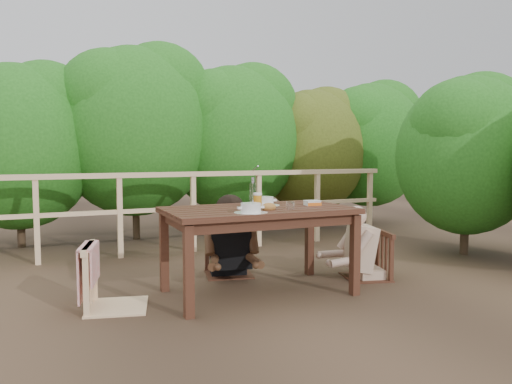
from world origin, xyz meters
name	(u,v)px	position (x,y,z in m)	size (l,w,h in m)	color
ground	(258,293)	(0.00, 0.00, 0.00)	(60.00, 60.00, 0.00)	#4F3928
table	(258,251)	(0.00, 0.00, 0.38)	(1.62, 0.91, 0.75)	#3A1E13
chair_left	(116,248)	(-1.21, 0.08, 0.49)	(0.49, 0.49, 0.98)	#E5BC8D
chair_far	(228,230)	(-0.01, 0.72, 0.46)	(0.46, 0.46, 0.93)	#3A1E13
chair_right	(366,234)	(1.20, 0.05, 0.44)	(0.44, 0.44, 0.88)	#3A1E13
woman	(228,213)	(-0.01, 0.74, 0.64)	(0.51, 0.63, 1.27)	black
diner_right	(369,219)	(1.23, 0.05, 0.59)	(0.48, 0.59, 1.19)	tan
railing	(193,212)	(0.00, 2.00, 0.51)	(5.60, 0.10, 1.01)	#E5BC8D
hedge_row	(195,109)	(0.40, 3.20, 1.90)	(6.60, 1.60, 3.80)	#205B18
soup_near	(251,209)	(-0.19, -0.28, 0.80)	(0.28, 0.28, 0.09)	white
soup_far	(265,202)	(0.14, 0.17, 0.80)	(0.28, 0.28, 0.09)	white
bread_roll	(269,207)	(0.02, -0.18, 0.79)	(0.13, 0.10, 0.08)	#94562E
beer_glass	(258,201)	(-0.01, -0.01, 0.82)	(0.08, 0.08, 0.15)	orange
bottle	(253,192)	(0.03, 0.19, 0.89)	(0.07, 0.07, 0.27)	white
tumbler	(290,206)	(0.19, -0.24, 0.79)	(0.07, 0.07, 0.08)	silver
butter_tub	(312,204)	(0.53, -0.02, 0.78)	(0.14, 0.10, 0.06)	silver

